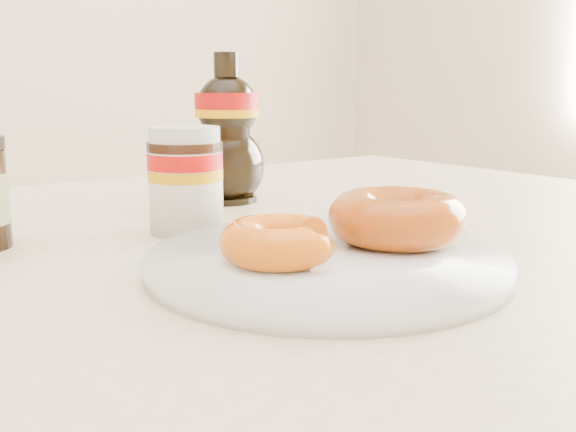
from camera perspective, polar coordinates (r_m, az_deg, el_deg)
dining_table at (r=0.60m, az=-11.25°, el=-10.68°), size 1.40×0.90×0.75m
plate at (r=0.50m, az=3.42°, el=-3.99°), size 0.28×0.28×0.01m
donut_bitten at (r=0.47m, az=-0.83°, el=-2.25°), size 0.09×0.09×0.03m
donut_whole at (r=0.54m, az=9.67°, el=-0.11°), size 0.12×0.12×0.04m
nutella_jar at (r=0.63m, az=-9.09°, el=3.56°), size 0.07×0.07×0.10m
syrup_bottle at (r=0.79m, az=-5.39°, el=7.74°), size 0.11×0.11×0.18m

